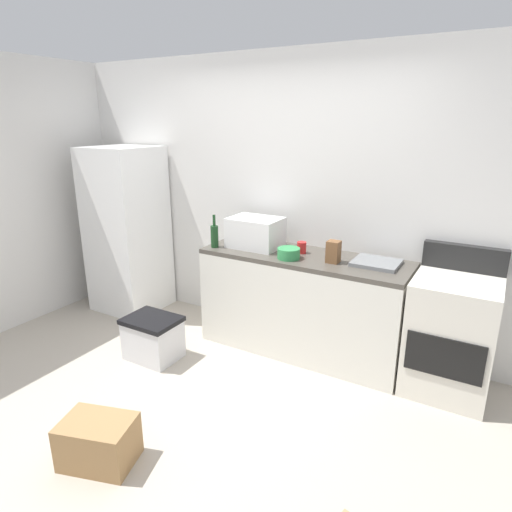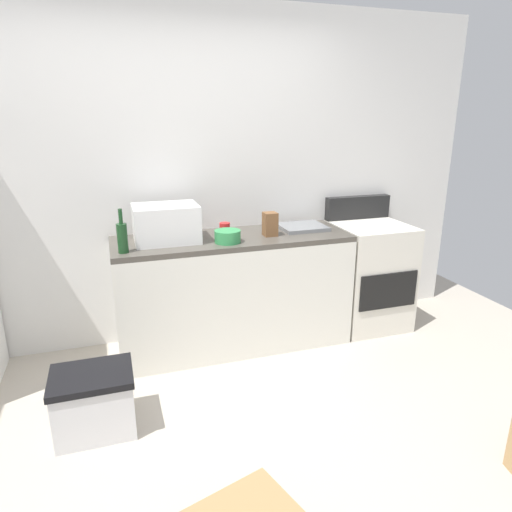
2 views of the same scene
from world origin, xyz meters
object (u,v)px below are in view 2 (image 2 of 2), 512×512
Objects in this scene: wine_bottle at (122,237)px; microwave at (166,223)px; stove_oven at (368,273)px; knife_block at (270,224)px; storage_bin at (94,402)px; mixing_bowl at (228,236)px; coffee_mug at (225,229)px.

microwave is at bearing 31.50° from wine_bottle.
knife_block is at bearing -175.97° from stove_oven.
stove_oven is 2.11m from wine_bottle.
knife_block is at bearing 28.51° from storage_bin.
wine_bottle is at bearing 67.55° from storage_bin.
microwave is 2.42× the size of mixing_bowl.
coffee_mug is 0.22× the size of storage_bin.
coffee_mug reaches higher than storage_bin.
microwave is at bearing 158.60° from mixing_bowl.
stove_oven is at bearing 5.22° from wine_bottle.
mixing_bowl is (-0.03, -0.20, -0.00)m from coffee_mug.
stove_oven is at bearing -1.88° from coffee_mug.
storage_bin is at bearing -112.45° from wine_bottle.
knife_block is (0.33, -0.11, 0.04)m from coffee_mug.
mixing_bowl is at bearing -98.47° from coffee_mug.
wine_bottle is 1.58× the size of mixing_bowl.
stove_oven is 11.00× the size of coffee_mug.
stove_oven is 1.39m from mixing_bowl.
mixing_bowl is (0.73, 0.03, -0.06)m from wine_bottle.
knife_block is 0.39× the size of storage_bin.
coffee_mug is 0.56× the size of knife_block.
microwave reaches higher than knife_block.
stove_oven is at bearing 4.03° from knife_block.
stove_oven reaches higher than knife_block.
coffee_mug is (0.44, 0.03, -0.09)m from microwave.
stove_oven is 1.36m from coffee_mug.
mixing_bowl reaches higher than storage_bin.
wine_bottle reaches higher than stove_oven.
storage_bin is at bearing -146.92° from mixing_bowl.
wine_bottle is at bearing -148.50° from microwave.
storage_bin is (-1.01, -0.84, -0.76)m from coffee_mug.
wine_bottle is 1.67× the size of knife_block.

